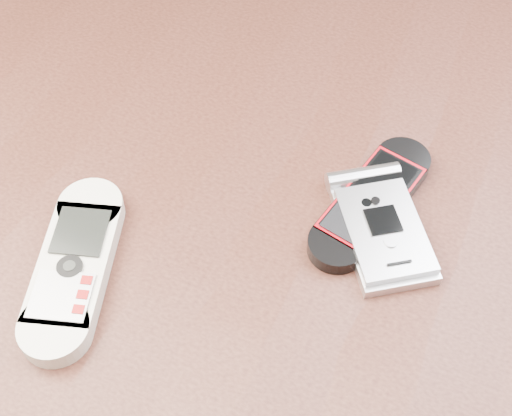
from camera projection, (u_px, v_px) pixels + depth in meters
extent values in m
cube|color=black|center=(250.00, 226.00, 0.59)|extent=(1.20, 0.80, 0.03)
cube|color=black|center=(37.00, 98.00, 1.20)|extent=(0.06, 0.06, 0.71)
cube|color=silver|center=(74.00, 266.00, 0.53)|extent=(0.10, 0.17, 0.02)
cube|color=black|center=(371.00, 201.00, 0.57)|extent=(0.08, 0.16, 0.01)
cube|color=silver|center=(383.00, 229.00, 0.55)|extent=(0.12, 0.13, 0.02)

